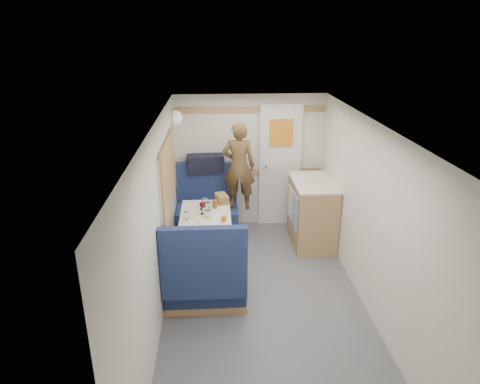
{
  "coord_description": "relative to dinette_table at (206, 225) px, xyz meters",
  "views": [
    {
      "loc": [
        -0.51,
        -3.85,
        2.87
      ],
      "look_at": [
        -0.23,
        0.9,
        1.04
      ],
      "focal_mm": 32.0,
      "sensor_mm": 36.0,
      "label": 1
    }
  ],
  "objects": [
    {
      "name": "wine_glass",
      "position": [
        -0.03,
        -0.01,
        0.28
      ],
      "size": [
        0.08,
        0.08,
        0.17
      ],
      "color": "white",
      "rests_on": "dinette_table"
    },
    {
      "name": "ceiling",
      "position": [
        0.65,
        -1.0,
        1.43
      ],
      "size": [
        4.5,
        4.5,
        0.0
      ],
      "primitive_type": "plane",
      "rotation": [
        3.14,
        0.0,
        0.0
      ],
      "color": "silver",
      "rests_on": "wall_back"
    },
    {
      "name": "pepper_grinder",
      "position": [
        -0.05,
        0.11,
        0.2
      ],
      "size": [
        0.03,
        0.03,
        0.09
      ],
      "primitive_type": "cylinder",
      "color": "black",
      "rests_on": "dinette_table"
    },
    {
      "name": "cheese_block",
      "position": [
        0.03,
        -0.16,
        0.19
      ],
      "size": [
        0.12,
        0.09,
        0.04
      ],
      "primitive_type": "cube",
      "rotation": [
        0.0,
        0.0,
        -0.35
      ],
      "color": "#F6E48E",
      "rests_on": "tray"
    },
    {
      "name": "orange_fruit",
      "position": [
        0.22,
        -0.28,
        0.21
      ],
      "size": [
        0.07,
        0.07,
        0.07
      ],
      "primitive_type": "sphere",
      "color": "orange",
      "rests_on": "tray"
    },
    {
      "name": "dome_light",
      "position": [
        -0.39,
        0.85,
        1.18
      ],
      "size": [
        0.2,
        0.2,
        0.2
      ],
      "primitive_type": "sphere",
      "color": "white",
      "rests_on": "wall_left"
    },
    {
      "name": "wall_left",
      "position": [
        -0.45,
        -1.0,
        0.43
      ],
      "size": [
        0.02,
        4.5,
        2.0
      ],
      "primitive_type": "cube",
      "color": "silver",
      "rests_on": "floor"
    },
    {
      "name": "person",
      "position": [
        0.46,
        0.8,
        0.51
      ],
      "size": [
        0.48,
        0.34,
        1.25
      ],
      "primitive_type": "imported",
      "rotation": [
        0.0,
        0.0,
        3.04
      ],
      "color": "brown",
      "rests_on": "bench_far"
    },
    {
      "name": "ledge",
      "position": [
        -0.0,
        1.12,
        0.31
      ],
      "size": [
        0.9,
        0.14,
        0.04
      ],
      "primitive_type": "cube",
      "color": "olive",
      "rests_on": "bench_far"
    },
    {
      "name": "duffel_bag",
      "position": [
        -0.01,
        1.12,
        0.46
      ],
      "size": [
        0.55,
        0.31,
        0.25
      ],
      "primitive_type": "cube",
      "rotation": [
        0.0,
        0.0,
        0.11
      ],
      "color": "black",
      "rests_on": "ledge"
    },
    {
      "name": "beer_glass",
      "position": [
        0.12,
        0.18,
        0.2
      ],
      "size": [
        0.06,
        0.06,
        0.1
      ],
      "primitive_type": "cylinder",
      "color": "brown",
      "rests_on": "dinette_table"
    },
    {
      "name": "side_window",
      "position": [
        -0.43,
        0.0,
        0.68
      ],
      "size": [
        0.04,
        1.3,
        0.72
      ],
      "primitive_type": "cube",
      "color": "#B0BA9D",
      "rests_on": "wall_left"
    },
    {
      "name": "tray",
      "position": [
        0.07,
        -0.27,
        0.16
      ],
      "size": [
        0.33,
        0.4,
        0.02
      ],
      "primitive_type": "cube",
      "rotation": [
        0.0,
        0.0,
        0.18
      ],
      "color": "white",
      "rests_on": "dinette_table"
    },
    {
      "name": "rear_door",
      "position": [
        1.1,
        1.22,
        0.41
      ],
      "size": [
        0.62,
        0.12,
        1.86
      ],
      "color": "white",
      "rests_on": "wall_back"
    },
    {
      "name": "wall_back",
      "position": [
        0.65,
        1.25,
        0.43
      ],
      "size": [
        2.2,
        0.02,
        2.0
      ],
      "primitive_type": "cube",
      "color": "silver",
      "rests_on": "floor"
    },
    {
      "name": "wall_right",
      "position": [
        1.75,
        -1.0,
        0.43
      ],
      "size": [
        0.02,
        4.5,
        2.0
      ],
      "primitive_type": "cube",
      "color": "silver",
      "rests_on": "floor"
    },
    {
      "name": "oak_trim_low",
      "position": [
        0.65,
        1.23,
        0.28
      ],
      "size": [
        2.15,
        0.02,
        0.08
      ],
      "primitive_type": "cube",
      "color": "olive",
      "rests_on": "wall_back"
    },
    {
      "name": "floor",
      "position": [
        0.65,
        -1.0,
        -0.57
      ],
      "size": [
        4.5,
        4.5,
        0.0
      ],
      "primitive_type": "plane",
      "color": "#515156",
      "rests_on": "ground"
    },
    {
      "name": "tumbler_left",
      "position": [
        -0.23,
        -0.15,
        0.2
      ],
      "size": [
        0.06,
        0.06,
        0.1
      ],
      "primitive_type": "cylinder",
      "color": "silver",
      "rests_on": "dinette_table"
    },
    {
      "name": "bench_far",
      "position": [
        -0.0,
        0.86,
        -0.27
      ],
      "size": [
        0.9,
        0.59,
        1.05
      ],
      "color": "#191C50",
      "rests_on": "floor"
    },
    {
      "name": "galley_counter",
      "position": [
        1.47,
        0.55,
        -0.1
      ],
      "size": [
        0.57,
        0.92,
        0.92
      ],
      "color": "olive",
      "rests_on": "floor"
    },
    {
      "name": "tumbler_mid",
      "position": [
        -0.0,
        0.21,
        0.21
      ],
      "size": [
        0.07,
        0.07,
        0.12
      ],
      "primitive_type": "cylinder",
      "color": "white",
      "rests_on": "dinette_table"
    },
    {
      "name": "bread_loaf",
      "position": [
        0.21,
        0.37,
        0.21
      ],
      "size": [
        0.19,
        0.27,
        0.1
      ],
      "primitive_type": "cube",
      "rotation": [
        0.0,
        0.0,
        0.25
      ],
      "color": "olive",
      "rests_on": "dinette_table"
    },
    {
      "name": "dinette_table",
      "position": [
        0.0,
        0.0,
        0.0
      ],
      "size": [
        0.62,
        0.92,
        0.72
      ],
      "color": "white",
      "rests_on": "floor"
    },
    {
      "name": "oak_trim_high",
      "position": [
        0.65,
        1.23,
        1.21
      ],
      "size": [
        2.15,
        0.02,
        0.08
      ],
      "primitive_type": "cube",
      "color": "olive",
      "rests_on": "wall_back"
    },
    {
      "name": "tumbler_right",
      "position": [
        0.03,
        0.1,
        0.21
      ],
      "size": [
        0.07,
        0.07,
        0.11
      ],
      "primitive_type": "cylinder",
      "color": "silver",
      "rests_on": "dinette_table"
    },
    {
      "name": "bench_near",
      "position": [
        -0.0,
        -0.86,
        -0.27
      ],
      "size": [
        0.9,
        0.59,
        1.05
      ],
      "color": "#191C50",
      "rests_on": "floor"
    }
  ]
}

